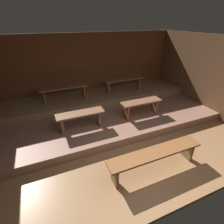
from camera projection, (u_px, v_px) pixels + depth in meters
ground at (113, 129)px, 4.73m from camera, size 6.95×5.00×0.08m
wall_back at (89, 69)px, 5.88m from camera, size 6.95×0.06×2.30m
wall_right at (206, 75)px, 5.22m from camera, size 0.06×5.00×2.30m
platform_lower at (104, 114)px, 5.18m from camera, size 6.15×2.91×0.22m
platform_middle at (96, 98)px, 5.74m from camera, size 6.15×1.26×0.22m
bench_floor_center at (155, 155)px, 3.25m from camera, size 1.94×0.33×0.45m
bench_lower_left at (81, 117)px, 4.15m from camera, size 1.16×0.33×0.45m
bench_lower_right at (141, 105)px, 4.74m from camera, size 1.16×0.33×0.45m
bench_middle_left at (64, 90)px, 5.11m from camera, size 1.41×0.33×0.45m
bench_middle_right at (124, 81)px, 5.79m from camera, size 1.41×0.33×0.45m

